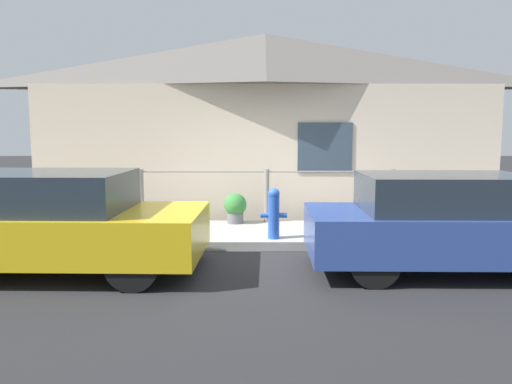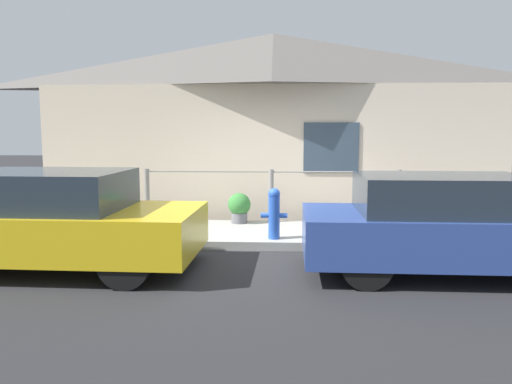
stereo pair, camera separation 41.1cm
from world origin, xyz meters
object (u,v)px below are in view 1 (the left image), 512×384
Objects in this scene: potted_plant_near_hydrant at (236,207)px; car_right at (452,223)px; fire_hydrant at (274,212)px; potted_plant_by_fence at (110,210)px; car_left at (57,222)px.

car_right is at bearing -43.35° from potted_plant_near_hydrant.
potted_plant_by_fence is (-3.00, 1.19, -0.15)m from fire_hydrant.
car_right is (5.24, -0.00, -0.02)m from car_left.
potted_plant_near_hydrant is 2.33m from potted_plant_by_fence.
fire_hydrant is 1.55× the size of potted_plant_by_fence.
car_left is 2.66m from potted_plant_by_fence.
potted_plant_by_fence is at bearing -175.68° from potted_plant_near_hydrant.
potted_plant_near_hydrant is (-2.99, 2.82, -0.21)m from car_right.
fire_hydrant is at bearing 27.78° from car_left.
potted_plant_near_hydrant is at bearing 4.32° from potted_plant_by_fence.
fire_hydrant reaches higher than potted_plant_by_fence.
fire_hydrant reaches higher than potted_plant_near_hydrant.
car_right is 6.80× the size of potted_plant_near_hydrant.
car_left is 0.98× the size of car_right.
fire_hydrant is 3.23m from potted_plant_by_fence.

